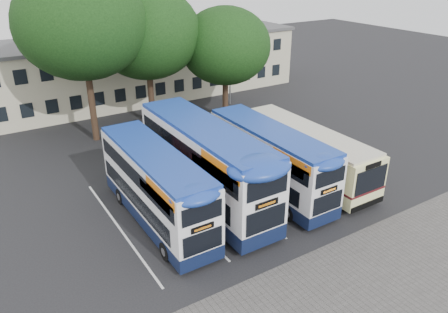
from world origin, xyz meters
TOP-DOWN VIEW (x-y plane):
  - ground at (0.00, 0.00)m, footprint 120.00×120.00m
  - paving_strip at (-2.00, -5.00)m, footprint 40.00×6.00m
  - bay_lines at (-3.75, 5.00)m, footprint 14.12×11.00m
  - depot_building at (0.00, 26.99)m, footprint 32.40×8.40m
  - lamp_post at (6.00, 19.97)m, footprint 0.25×1.05m
  - tree_left at (-7.95, 17.97)m, footprint 9.44×9.44m
  - tree_mid at (-2.70, 18.86)m, footprint 8.68×8.68m
  - tree_right at (3.49, 16.89)m, footprint 7.67×7.67m
  - bus_dd_left at (-8.66, 4.62)m, footprint 2.43×10.03m
  - bus_dd_mid at (-5.40, 5.01)m, footprint 2.79×11.52m
  - bus_dd_right at (-1.48, 4.09)m, footprint 2.41×9.93m
  - bus_single at (1.77, 4.67)m, footprint 2.79×10.97m

SIDE VIEW (x-z plane):
  - ground at x=0.00m, z-range 0.00..0.00m
  - paving_strip at x=-2.00m, z-range 0.00..0.01m
  - bay_lines at x=-3.75m, z-range 0.00..0.01m
  - bus_single at x=1.77m, z-range 0.22..3.49m
  - bus_dd_right at x=-1.48m, z-range 0.21..4.35m
  - bus_dd_left at x=-8.66m, z-range 0.21..4.39m
  - bus_dd_mid at x=-5.40m, z-range 0.24..5.05m
  - depot_building at x=0.00m, z-range 0.05..6.25m
  - lamp_post at x=6.00m, z-range 0.55..9.61m
  - tree_right at x=3.49m, z-range 1.55..11.18m
  - tree_mid at x=-2.70m, z-range 2.00..13.40m
  - tree_left at x=-7.95m, z-range 2.45..15.39m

